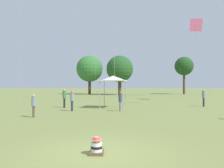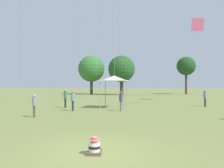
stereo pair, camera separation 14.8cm
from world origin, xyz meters
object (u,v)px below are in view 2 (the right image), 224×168
Objects in this scene: person_standing_4 at (34,103)px; person_standing_3 at (65,96)px; person_standing_5 at (73,99)px; canopy_tent at (114,79)px; distant_tree_2 at (186,66)px; person_standing_2 at (121,99)px; seated_toddler at (94,147)px; distant_tree_0 at (122,69)px; kite_0 at (198,26)px; person_standing_1 at (205,96)px; distant_tree_1 at (91,69)px.

person_standing_3 is at bearing 89.41° from person_standing_4.
person_standing_4 is at bearing -88.20° from person_standing_5.
canopy_tent is 0.34× the size of distant_tree_2.
person_standing_5 reaches higher than person_standing_2.
person_standing_4 is 0.91× the size of person_standing_5.
distant_tree_0 is (-0.85, 42.83, 5.65)m from seated_toddler.
canopy_tent is at bearing -114.46° from distant_tree_2.
kite_0 is at bearing 2.20° from person_standing_2.
distant_tree_2 is (14.23, 35.56, 5.75)m from person_standing_2.
seated_toddler is at bearing -107.22° from distant_tree_2.
person_standing_5 is at bearing 63.66° from kite_0.
person_standing_3 reaches higher than person_standing_5.
distant_tree_0 is at bearing 90.86° from canopy_tent.
person_standing_2 reaches higher than seated_toddler.
person_standing_3 is 0.59× the size of canopy_tent.
seated_toddler is 20.61m from kite_0.
person_standing_2 is at bearing 35.77° from person_standing_4.
distant_tree_2 is at bearing 15.30° from distant_tree_0.
person_standing_2 is at bearing 28.45° from person_standing_5.
person_standing_5 is at bearing 67.29° from person_standing_4.
kite_0 is at bearing 51.17° from person_standing_5.
distant_tree_2 is (19.77, 33.07, 5.65)m from person_standing_3.
person_standing_5 is (-4.08, -0.17, 0.03)m from person_standing_2.
kite_0 reaches higher than person_standing_4.
person_standing_1 is at bearing -116.56° from person_standing_3.
kite_0 is 1.04× the size of distant_tree_0.
kite_0 is (12.02, 5.64, 7.45)m from person_standing_5.
person_standing_4 is 4.12m from person_standing_5.
person_standing_4 is 35.90m from distant_tree_0.
person_standing_1 is 33.62m from distant_tree_1.
distant_tree_1 is at bearing 104.13° from canopy_tent.
person_standing_3 is 0.21× the size of distant_tree_0.
person_standing_2 is 0.18× the size of distant_tree_2.
distant_tree_0 is 7.53m from distant_tree_1.
seated_toddler is 18.34m from person_standing_1.
person_standing_1 is at bearing -70.24° from distant_tree_0.
canopy_tent is (-0.42, 14.06, 2.60)m from seated_toddler.
person_standing_5 is 0.19× the size of kite_0.
distant_tree_1 is at bearing 95.69° from person_standing_4.
person_standing_3 is 0.20× the size of distant_tree_2.
person_standing_5 reaches higher than seated_toddler.
distant_tree_2 is at bearing 70.28° from seated_toddler.
distant_tree_2 is at bearing 35.79° from person_standing_2.
person_standing_3 is 38.94m from distant_tree_2.
person_standing_5 is (1.46, -2.66, -0.07)m from person_standing_3.
person_standing_4 is (-5.42, 7.56, 0.73)m from seated_toddler.
person_standing_3 is (-5.54, 2.48, 0.10)m from person_standing_2.
distant_tree_1 is at bearing 71.95° from person_standing_2.
person_standing_4 is at bearing -127.58° from canopy_tent.
distant_tree_2 reaches higher than person_standing_2.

